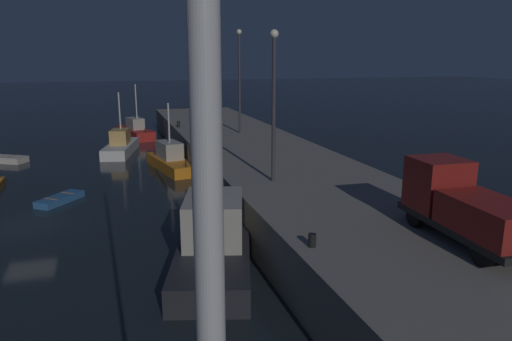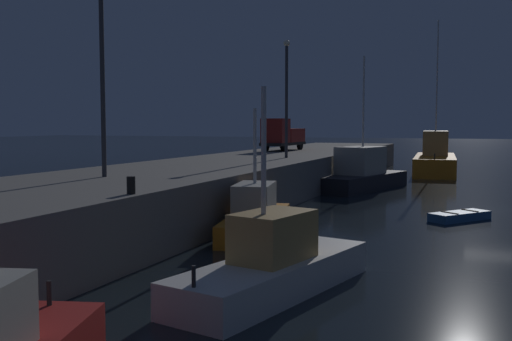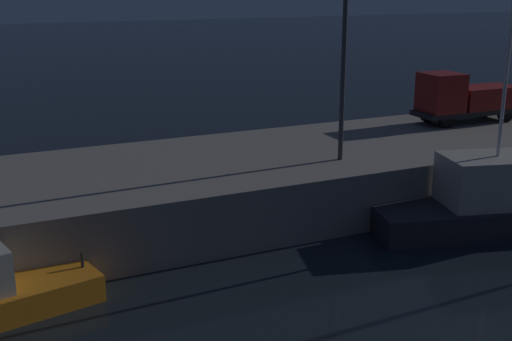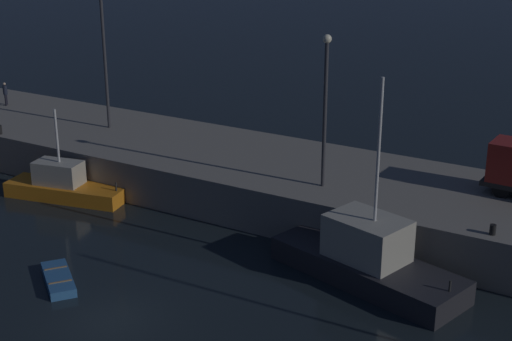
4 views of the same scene
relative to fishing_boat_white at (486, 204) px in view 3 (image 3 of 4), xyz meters
The scene contains 4 objects.
pier_quay 9.87m from the fishing_boat_white, 140.26° to the left, with size 68.97×9.11×2.39m.
fishing_boat_white is the anchor object (origin of this frame).
lamp_post_east 8.32m from the fishing_boat_white, 135.55° to the left, with size 0.44×0.44×7.76m.
utility_truck 10.05m from the fishing_boat_white, 53.91° to the left, with size 6.02×2.17×2.68m.
Camera 3 is at (-11.27, -9.91, 9.53)m, focal length 46.44 mm.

